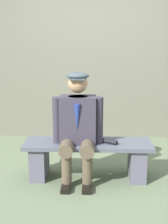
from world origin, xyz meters
TOP-DOWN VIEW (x-y plane):
  - ground_plane at (0.00, 0.00)m, footprint 30.00×30.00m
  - bench at (0.00, 0.00)m, footprint 1.45×0.46m
  - seated_man at (0.11, 0.06)m, footprint 0.57×0.59m
  - rolled_magazine at (-0.22, 0.04)m, footprint 0.22×0.16m
  - stadium_wall at (0.00, -1.78)m, footprint 12.00×0.24m

SIDE VIEW (x-z plane):
  - ground_plane at x=0.00m, z-range 0.00..0.00m
  - bench at x=0.00m, z-range 0.05..0.48m
  - rolled_magazine at x=-0.22m, z-range 0.43..0.48m
  - seated_man at x=0.11m, z-range 0.04..1.26m
  - stadium_wall at x=0.00m, z-range 0.00..2.55m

